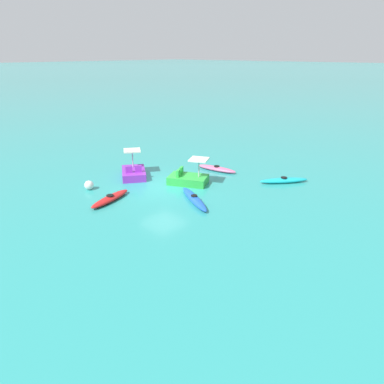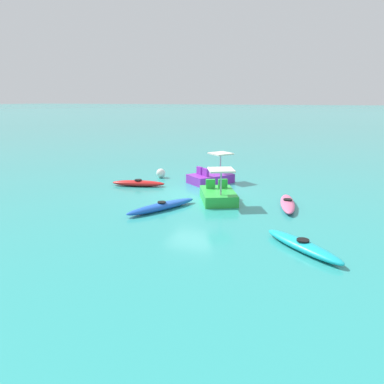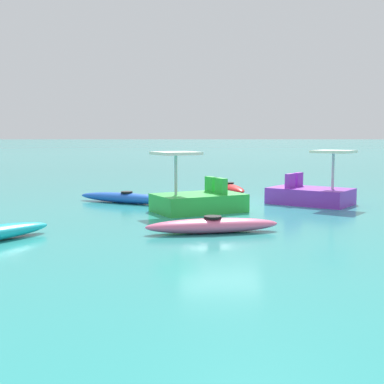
{
  "view_description": "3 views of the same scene",
  "coord_description": "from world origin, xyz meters",
  "px_view_note": "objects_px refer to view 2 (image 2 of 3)",
  "views": [
    {
      "loc": [
        13.41,
        14.84,
        7.74
      ],
      "look_at": [
        -0.08,
        2.41,
        0.3
      ],
      "focal_mm": 32.26,
      "sensor_mm": 36.0,
      "label": 1
    },
    {
      "loc": [
        -6.37,
        16.24,
        4.68
      ],
      "look_at": [
        -0.07,
        0.35,
        0.21
      ],
      "focal_mm": 33.34,
      "sensor_mm": 36.0,
      "label": 2
    },
    {
      "loc": [
        -15.8,
        1.07,
        2.11
      ],
      "look_at": [
        -1.74,
        0.91,
        0.57
      ],
      "focal_mm": 48.26,
      "sensor_mm": 36.0,
      "label": 3
    }
  ],
  "objects_px": {
    "kayak_cyan": "(303,246)",
    "pedal_boat_green": "(218,194)",
    "kayak_pink": "(287,204)",
    "buoy_white": "(161,173)",
    "kayak_red": "(138,183)",
    "pedal_boat_purple": "(211,177)",
    "kayak_blue": "(162,206)"
  },
  "relations": [
    {
      "from": "kayak_blue",
      "to": "kayak_cyan",
      "type": "bearing_deg",
      "value": 160.04
    },
    {
      "from": "kayak_blue",
      "to": "kayak_red",
      "type": "height_order",
      "value": "same"
    },
    {
      "from": "kayak_pink",
      "to": "pedal_boat_green",
      "type": "xyz_separation_m",
      "value": [
        3.16,
        0.25,
        0.17
      ]
    },
    {
      "from": "kayak_cyan",
      "to": "kayak_red",
      "type": "bearing_deg",
      "value": -31.55
    },
    {
      "from": "kayak_red",
      "to": "pedal_boat_purple",
      "type": "distance_m",
      "value": 4.15
    },
    {
      "from": "kayak_red",
      "to": "buoy_white",
      "type": "xyz_separation_m",
      "value": [
        -0.18,
        -2.43,
        0.12
      ]
    },
    {
      "from": "kayak_blue",
      "to": "buoy_white",
      "type": "height_order",
      "value": "buoy_white"
    },
    {
      "from": "kayak_red",
      "to": "kayak_cyan",
      "type": "height_order",
      "value": "same"
    },
    {
      "from": "kayak_blue",
      "to": "kayak_red",
      "type": "relative_size",
      "value": 1.13
    },
    {
      "from": "kayak_blue",
      "to": "pedal_boat_green",
      "type": "bearing_deg",
      "value": -130.46
    },
    {
      "from": "kayak_red",
      "to": "pedal_boat_purple",
      "type": "bearing_deg",
      "value": -146.8
    },
    {
      "from": "kayak_blue",
      "to": "pedal_boat_purple",
      "type": "relative_size",
      "value": 1.21
    },
    {
      "from": "kayak_blue",
      "to": "buoy_white",
      "type": "distance_m",
      "value": 6.62
    },
    {
      "from": "kayak_pink",
      "to": "kayak_cyan",
      "type": "height_order",
      "value": "same"
    },
    {
      "from": "kayak_red",
      "to": "kayak_pink",
      "type": "relative_size",
      "value": 1.0
    },
    {
      "from": "kayak_cyan",
      "to": "pedal_boat_green",
      "type": "xyz_separation_m",
      "value": [
        4.21,
        -4.41,
        0.17
      ]
    },
    {
      "from": "kayak_blue",
      "to": "kayak_cyan",
      "type": "distance_m",
      "value": 6.47
    },
    {
      "from": "pedal_boat_purple",
      "to": "kayak_pink",
      "type": "bearing_deg",
      "value": 145.19
    },
    {
      "from": "kayak_pink",
      "to": "kayak_cyan",
      "type": "bearing_deg",
      "value": 102.65
    },
    {
      "from": "kayak_cyan",
      "to": "pedal_boat_purple",
      "type": "relative_size",
      "value": 1.0
    },
    {
      "from": "kayak_pink",
      "to": "kayak_cyan",
      "type": "xyz_separation_m",
      "value": [
        -1.05,
        4.65,
        -0.0
      ]
    },
    {
      "from": "kayak_pink",
      "to": "buoy_white",
      "type": "bearing_deg",
      "value": -23.32
    },
    {
      "from": "kayak_red",
      "to": "buoy_white",
      "type": "distance_m",
      "value": 2.44
    },
    {
      "from": "kayak_cyan",
      "to": "buoy_white",
      "type": "height_order",
      "value": "buoy_white"
    },
    {
      "from": "kayak_blue",
      "to": "pedal_boat_purple",
      "type": "height_order",
      "value": "pedal_boat_purple"
    },
    {
      "from": "buoy_white",
      "to": "pedal_boat_green",
      "type": "bearing_deg",
      "value": 142.68
    },
    {
      "from": "kayak_pink",
      "to": "pedal_boat_green",
      "type": "distance_m",
      "value": 3.18
    },
    {
      "from": "kayak_blue",
      "to": "kayak_cyan",
      "type": "xyz_separation_m",
      "value": [
        -6.08,
        2.21,
        0.0
      ]
    },
    {
      "from": "kayak_cyan",
      "to": "pedal_boat_purple",
      "type": "xyz_separation_m",
      "value": [
        5.78,
        -7.95,
        0.17
      ]
    },
    {
      "from": "kayak_pink",
      "to": "pedal_boat_purple",
      "type": "distance_m",
      "value": 5.77
    },
    {
      "from": "kayak_red",
      "to": "kayak_cyan",
      "type": "bearing_deg",
      "value": 148.45
    },
    {
      "from": "kayak_blue",
      "to": "buoy_white",
      "type": "xyz_separation_m",
      "value": [
        2.98,
        -5.9,
        0.12
      ]
    }
  ]
}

